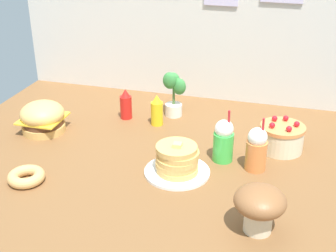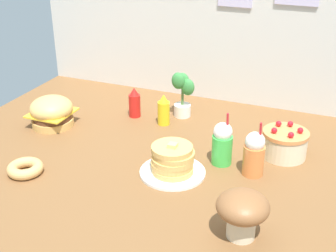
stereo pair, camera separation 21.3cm
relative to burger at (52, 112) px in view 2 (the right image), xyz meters
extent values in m
cube|color=brown|center=(0.60, -0.17, -0.09)|extent=(2.08, 1.74, 0.02)
cube|color=beige|center=(0.60, 0.70, 0.44)|extent=(2.08, 0.03, 1.03)
cylinder|color=#DBA859|center=(0.00, 0.00, -0.06)|extent=(0.22, 0.22, 0.04)
cylinder|color=#59331E|center=(0.00, 0.00, -0.02)|extent=(0.21, 0.21, 0.03)
cube|color=yellow|center=(0.00, 0.00, -0.01)|extent=(0.21, 0.21, 0.01)
ellipsoid|color=#E5B260|center=(0.00, 0.00, 0.02)|extent=(0.23, 0.23, 0.13)
cylinder|color=white|center=(0.78, -0.22, -0.07)|extent=(0.29, 0.29, 0.01)
cylinder|color=#E0AD5B|center=(0.78, -0.22, -0.05)|extent=(0.18, 0.18, 0.02)
cylinder|color=#E0AD5B|center=(0.78, -0.22, -0.03)|extent=(0.19, 0.19, 0.02)
cylinder|color=#E0AD5B|center=(0.78, -0.22, -0.01)|extent=(0.19, 0.19, 0.02)
cylinder|color=#E0AD5B|center=(0.79, -0.21, 0.02)|extent=(0.18, 0.18, 0.02)
cylinder|color=#E0AD5B|center=(0.78, -0.21, 0.04)|extent=(0.18, 0.18, 0.02)
cube|color=#F7E072|center=(0.78, -0.22, 0.06)|extent=(0.04, 0.04, 0.02)
cylinder|color=beige|center=(1.21, 0.13, -0.02)|extent=(0.21, 0.21, 0.11)
cylinder|color=#EA8C4C|center=(1.21, 0.13, 0.04)|extent=(0.21, 0.21, 0.02)
sphere|color=red|center=(1.27, 0.14, 0.06)|extent=(0.03, 0.03, 0.03)
sphere|color=red|center=(1.22, 0.19, 0.06)|extent=(0.03, 0.03, 0.03)
sphere|color=red|center=(1.17, 0.17, 0.06)|extent=(0.03, 0.03, 0.03)
sphere|color=red|center=(1.16, 0.09, 0.06)|extent=(0.03, 0.03, 0.03)
sphere|color=red|center=(1.24, 0.08, 0.06)|extent=(0.03, 0.03, 0.03)
cylinder|color=red|center=(0.36, 0.27, -0.01)|extent=(0.07, 0.07, 0.13)
cone|color=red|center=(0.36, 0.27, 0.07)|extent=(0.05, 0.05, 0.04)
cylinder|color=yellow|center=(0.55, 0.24, -0.01)|extent=(0.07, 0.07, 0.13)
cone|color=yellow|center=(0.55, 0.24, 0.07)|extent=(0.05, 0.05, 0.04)
cylinder|color=green|center=(0.95, -0.05, -0.01)|extent=(0.09, 0.09, 0.14)
sphere|color=white|center=(0.95, -0.05, 0.08)|extent=(0.09, 0.09, 0.09)
cylinder|color=red|center=(0.97, -0.05, 0.11)|extent=(0.01, 0.02, 0.14)
cylinder|color=orange|center=(1.11, -0.08, -0.01)|extent=(0.09, 0.09, 0.14)
sphere|color=white|center=(1.11, -0.08, 0.08)|extent=(0.09, 0.09, 0.09)
cylinder|color=red|center=(1.13, -0.08, 0.11)|extent=(0.01, 0.03, 0.14)
torus|color=tan|center=(0.18, -0.46, -0.05)|extent=(0.16, 0.16, 0.05)
torus|color=brown|center=(0.18, -0.46, -0.05)|extent=(0.15, 0.15, 0.04)
cylinder|color=white|center=(0.61, 0.38, -0.04)|extent=(0.09, 0.09, 0.07)
cylinder|color=#4C7238|center=(0.61, 0.38, 0.05)|extent=(0.01, 0.01, 0.12)
ellipsoid|color=#38843D|center=(0.63, 0.37, 0.10)|extent=(0.08, 0.05, 0.09)
ellipsoid|color=#38843D|center=(0.59, 0.41, 0.12)|extent=(0.08, 0.05, 0.09)
ellipsoid|color=#38843D|center=(0.59, 0.36, 0.14)|extent=(0.08, 0.05, 0.09)
cylinder|color=beige|center=(1.16, -0.52, -0.04)|extent=(0.10, 0.10, 0.09)
ellipsoid|color=brown|center=(1.16, -0.52, 0.05)|extent=(0.19, 0.19, 0.10)
camera|label=1|loc=(1.22, -1.90, 0.99)|focal=48.93mm
camera|label=2|loc=(1.42, -1.83, 0.99)|focal=48.93mm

